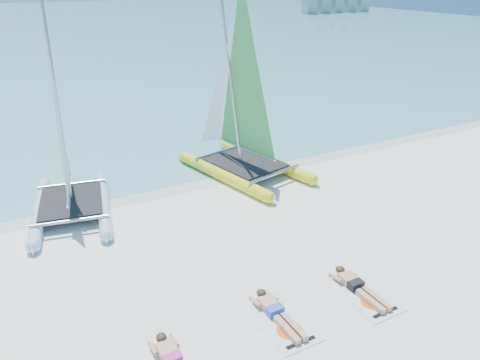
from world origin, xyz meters
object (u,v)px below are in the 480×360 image
object	(u,v)px
towel_b	(281,321)
sunbather_b	(276,312)
sunbather_c	(357,286)
catamaran_yellow	(236,111)
towel_c	(362,294)
catamaran_blue	(63,153)

from	to	relation	value
towel_b	sunbather_b	distance (m)	0.22
sunbather_b	sunbather_c	size ratio (longest dim) A/B	1.00
catamaran_yellow	towel_c	size ratio (longest dim) A/B	3.93
towel_c	sunbather_c	bearing A→B (deg)	90.00
catamaran_yellow	sunbather_c	size ratio (longest dim) A/B	4.21
catamaran_yellow	sunbather_c	world-z (taller)	catamaran_yellow
sunbather_b	towel_c	size ratio (longest dim) A/B	0.93
towel_b	towel_c	xyz separation A→B (m)	(2.17, -0.14, 0.00)
catamaran_blue	catamaran_yellow	bearing A→B (deg)	16.61
towel_b	catamaran_blue	bearing A→B (deg)	111.75
towel_b	towel_c	world-z (taller)	same
catamaran_blue	catamaran_yellow	xyz separation A→B (m)	(6.12, 0.55, 0.36)
catamaran_yellow	towel_c	xyz separation A→B (m)	(-0.99, -8.10, -2.28)
catamaran_blue	towel_c	distance (m)	9.33
towel_c	sunbather_c	size ratio (longest dim) A/B	1.07
catamaran_yellow	sunbather_b	world-z (taller)	catamaran_yellow
catamaran_blue	towel_b	world-z (taller)	catamaran_blue
towel_b	sunbather_c	bearing A→B (deg)	1.29
sunbather_b	towel_b	bearing A→B (deg)	-90.00
towel_b	sunbather_b	bearing A→B (deg)	90.00
catamaran_blue	towel_b	size ratio (longest dim) A/B	3.50
towel_b	sunbather_b	world-z (taller)	sunbather_b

